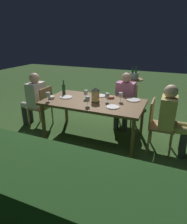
# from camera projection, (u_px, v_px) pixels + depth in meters

# --- Properties ---
(ground_plane) EXTENTS (16.00, 16.00, 0.00)m
(ground_plane) POSITION_uv_depth(u_px,v_px,m) (94.00, 136.00, 3.84)
(ground_plane) COLOR #385B28
(dining_table) EXTENTS (1.83, 0.99, 0.72)m
(dining_table) POSITION_uv_depth(u_px,v_px,m) (94.00, 104.00, 3.60)
(dining_table) COLOR brown
(dining_table) RESTS_ON ground
(chair_side_left_a) EXTENTS (0.42, 0.40, 0.87)m
(chair_side_left_a) POSITION_uv_depth(u_px,v_px,m) (126.00, 102.00, 4.28)
(chair_side_left_a) COLOR #9E7A51
(chair_side_left_a) RESTS_ON ground
(person_in_pink) EXTENTS (0.38, 0.47, 1.15)m
(person_in_pink) POSITION_uv_depth(u_px,v_px,m) (125.00, 98.00, 4.05)
(person_in_pink) COLOR #C675A3
(person_in_pink) RESTS_ON ground
(chair_head_near) EXTENTS (0.40, 0.42, 0.87)m
(chair_head_near) POSITION_uv_depth(u_px,v_px,m) (158.00, 123.00, 3.25)
(chair_head_near) COLOR #9E7A51
(chair_head_near) RESTS_ON ground
(person_in_mustard) EXTENTS (0.48, 0.38, 1.15)m
(person_in_mustard) POSITION_uv_depth(u_px,v_px,m) (172.00, 116.00, 3.12)
(person_in_mustard) COLOR tan
(person_in_mustard) RESTS_ON ground
(chair_head_far) EXTENTS (0.40, 0.42, 0.87)m
(chair_head_far) POSITION_uv_depth(u_px,v_px,m) (42.00, 105.00, 4.08)
(chair_head_far) COLOR #9E7A51
(chair_head_far) RESTS_ON ground
(person_in_cream) EXTENTS (0.48, 0.38, 1.15)m
(person_in_cream) POSITION_uv_depth(u_px,v_px,m) (34.00, 97.00, 4.10)
(person_in_cream) COLOR white
(person_in_cream) RESTS_ON ground
(lantern_centerpiece) EXTENTS (0.15, 0.15, 0.27)m
(lantern_centerpiece) POSITION_uv_depth(u_px,v_px,m) (96.00, 94.00, 3.47)
(lantern_centerpiece) COLOR black
(lantern_centerpiece) RESTS_ON dining_table
(green_bottle_on_table) EXTENTS (0.07, 0.07, 0.29)m
(green_bottle_on_table) POSITION_uv_depth(u_px,v_px,m) (64.00, 89.00, 3.96)
(green_bottle_on_table) COLOR #195128
(green_bottle_on_table) RESTS_ON dining_table
(wine_glass_a) EXTENTS (0.08, 0.08, 0.17)m
(wine_glass_a) POSITION_uv_depth(u_px,v_px,m) (48.00, 95.00, 3.53)
(wine_glass_a) COLOR silver
(wine_glass_a) RESTS_ON dining_table
(wine_glass_b) EXTENTS (0.08, 0.08, 0.17)m
(wine_glass_b) POSITION_uv_depth(u_px,v_px,m) (121.00, 95.00, 3.51)
(wine_glass_b) COLOR silver
(wine_glass_b) RESTS_ON dining_table
(wine_glass_c) EXTENTS (0.08, 0.08, 0.17)m
(wine_glass_c) POSITION_uv_depth(u_px,v_px,m) (86.00, 93.00, 3.66)
(wine_glass_c) COLOR silver
(wine_glass_c) RESTS_ON dining_table
(wine_glass_d) EXTENTS (0.08, 0.08, 0.17)m
(wine_glass_d) POSITION_uv_depth(u_px,v_px,m) (88.00, 99.00, 3.29)
(wine_glass_d) COLOR silver
(wine_glass_d) RESTS_ON dining_table
(wine_glass_e) EXTENTS (0.08, 0.08, 0.17)m
(wine_glass_e) POSITION_uv_depth(u_px,v_px,m) (107.00, 96.00, 3.48)
(wine_glass_e) COLOR silver
(wine_glass_e) RESTS_ON dining_table
(plate_a) EXTENTS (0.24, 0.24, 0.01)m
(plate_a) POSITION_uv_depth(u_px,v_px,m) (100.00, 96.00, 3.87)
(plate_a) COLOR white
(plate_a) RESTS_ON dining_table
(plate_b) EXTENTS (0.22, 0.22, 0.01)m
(plate_b) POSITION_uv_depth(u_px,v_px,m) (113.00, 107.00, 3.26)
(plate_b) COLOR white
(plate_b) RESTS_ON dining_table
(plate_c) EXTENTS (0.25, 0.25, 0.01)m
(plate_c) POSITION_uv_depth(u_px,v_px,m) (133.00, 100.00, 3.62)
(plate_c) COLOR white
(plate_c) RESTS_ON dining_table
(plate_d) EXTENTS (0.24, 0.24, 0.01)m
(plate_d) POSITION_uv_depth(u_px,v_px,m) (66.00, 97.00, 3.78)
(plate_d) COLOR white
(plate_d) RESTS_ON dining_table
(bowl_olives) EXTENTS (0.14, 0.14, 0.04)m
(bowl_olives) POSITION_uv_depth(u_px,v_px,m) (111.00, 97.00, 3.73)
(bowl_olives) COLOR #9E5138
(bowl_olives) RESTS_ON dining_table
(bowl_bread) EXTENTS (0.12, 0.12, 0.05)m
(bowl_bread) POSITION_uv_depth(u_px,v_px,m) (51.00, 97.00, 3.70)
(bowl_bread) COLOR silver
(bowl_bread) RESTS_ON dining_table
(side_table) EXTENTS (0.52, 0.52, 0.70)m
(side_table) POSITION_uv_depth(u_px,v_px,m) (133.00, 87.00, 5.63)
(side_table) COLOR #937047
(side_table) RESTS_ON ground
(ice_bucket) EXTENTS (0.26, 0.26, 0.34)m
(ice_bucket) POSITION_uv_depth(u_px,v_px,m) (134.00, 75.00, 5.51)
(ice_bucket) COLOR #B2B7BF
(ice_bucket) RESTS_ON side_table
(hedge_backdrop) EXTENTS (5.92, 0.65, 0.98)m
(hedge_backdrop) POSITION_uv_depth(u_px,v_px,m) (0.00, 195.00, 1.78)
(hedge_backdrop) COLOR #234C1E
(hedge_backdrop) RESTS_ON ground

